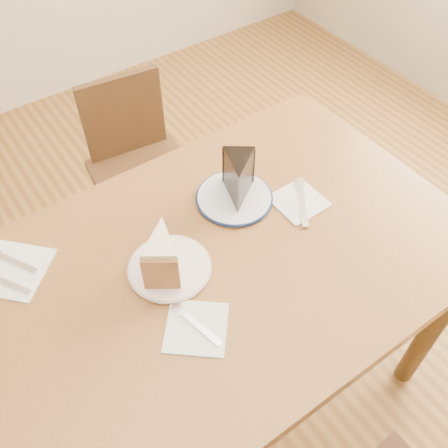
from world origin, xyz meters
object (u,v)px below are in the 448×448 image
chair_far (140,166)px  table (226,278)px  plate_cream (170,268)px  carrot_cake (163,253)px  chocolate_cake (238,182)px  plate_navy (234,198)px

chair_far → table: bearing=87.5°
plate_cream → chair_far: bearing=69.9°
table → carrot_cake: (-0.14, 0.05, 0.16)m
chair_far → plate_cream: (-0.26, -0.71, 0.35)m
chocolate_cake → table: bearing=81.7°
chocolate_cake → carrot_cake: bearing=53.2°
carrot_cake → chocolate_cake: chocolate_cake is taller
plate_navy → chocolate_cake: bearing=-43.6°
table → chair_far: size_ratio=1.63×
chair_far → carrot_cake: bearing=76.1°
chair_far → plate_cream: size_ratio=3.91×
table → plate_navy: plate_navy is taller
chocolate_cake → plate_navy: bearing=-7.2°
table → chocolate_cake: 0.25m
plate_navy → carrot_cake: (-0.27, -0.09, 0.06)m
plate_cream → plate_navy: size_ratio=0.96×
chair_far → carrot_cake: size_ratio=6.68×
plate_navy → table: bearing=-131.7°
plate_cream → chocolate_cake: 0.29m
plate_navy → chocolate_cake: 0.06m
chair_far → chocolate_cake: chocolate_cake is taller
table → chocolate_cake: size_ratio=10.42×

